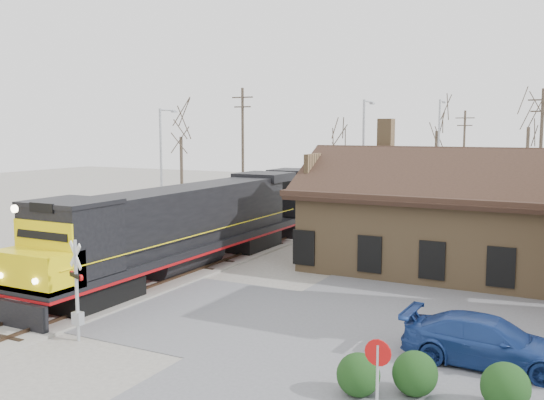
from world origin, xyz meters
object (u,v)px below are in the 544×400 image
at_px(depot, 450,224).
at_px(locomotive_trailing, 332,191).
at_px(locomotive_lead, 176,228).
at_px(parked_car, 489,342).

relative_size(depot, locomotive_trailing, 0.74).
bearing_deg(locomotive_trailing, locomotive_lead, -90.00).
relative_size(locomotive_trailing, parked_car, 3.91).
bearing_deg(depot, locomotive_lead, -148.22).
bearing_deg(locomotive_lead, parked_car, -18.23).
bearing_deg(locomotive_trailing, depot, -48.23).
relative_size(locomotive_lead, parked_car, 3.91).
bearing_deg(depot, locomotive_trailing, 131.77).
relative_size(locomotive_lead, locomotive_trailing, 1.00).
height_order(locomotive_lead, parked_car, locomotive_lead).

